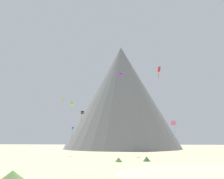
# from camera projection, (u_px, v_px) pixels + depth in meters

# --- Properties ---
(ground_plane) EXTENTS (400.00, 400.00, 0.00)m
(ground_plane) POSITION_uv_depth(u_px,v_px,m) (100.00, 178.00, 25.46)
(ground_plane) COLOR #C6B284
(bush_scatter_east) EXTENTS (3.48, 3.48, 1.04)m
(bush_scatter_east) POSITION_uv_depth(u_px,v_px,m) (12.00, 175.00, 24.83)
(bush_scatter_east) COLOR #568442
(bush_scatter_east) RESTS_ON ground_plane
(bush_near_right) EXTENTS (2.33, 2.33, 0.93)m
(bush_near_right) POSITION_uv_depth(u_px,v_px,m) (119.00, 160.00, 44.76)
(bush_near_right) COLOR #477238
(bush_near_right) RESTS_ON ground_plane
(bush_ridge_crest) EXTENTS (1.92, 1.92, 1.08)m
(bush_ridge_crest) POSITION_uv_depth(u_px,v_px,m) (147.00, 159.00, 45.99)
(bush_ridge_crest) COLOR #386633
(bush_ridge_crest) RESTS_ON ground_plane
(rock_massif) EXTENTS (89.49, 89.49, 61.34)m
(rock_massif) POSITION_uv_depth(u_px,v_px,m) (121.00, 96.00, 121.77)
(rock_massif) COLOR slate
(rock_massif) RESTS_ON ground_plane
(kite_rainbow_low) EXTENTS (1.93, 0.91, 5.60)m
(kite_rainbow_low) POSITION_uv_depth(u_px,v_px,m) (173.00, 123.00, 73.01)
(kite_rainbow_low) COLOR #E5668C
(kite_yellow_mid) EXTENTS (0.60, 0.90, 4.19)m
(kite_yellow_mid) POSITION_uv_depth(u_px,v_px,m) (63.00, 101.00, 88.37)
(kite_yellow_mid) COLOR yellow
(kite_blue_low) EXTENTS (0.69, 0.88, 4.52)m
(kite_blue_low) POSITION_uv_depth(u_px,v_px,m) (73.00, 130.00, 81.20)
(kite_blue_low) COLOR blue
(kite_black_low) EXTENTS (0.98, 1.00, 3.47)m
(kite_black_low) POSITION_uv_depth(u_px,v_px,m) (82.00, 112.00, 69.61)
(kite_black_low) COLOR black
(kite_lime_mid) EXTENTS (1.30, 1.24, 1.31)m
(kite_lime_mid) POSITION_uv_depth(u_px,v_px,m) (72.00, 103.00, 73.73)
(kite_lime_mid) COLOR #8CD133
(kite_red_mid) EXTENTS (0.84, 0.73, 3.11)m
(kite_red_mid) POSITION_uv_depth(u_px,v_px,m) (159.00, 70.00, 50.00)
(kite_red_mid) COLOR red
(kite_violet_high) EXTENTS (1.55, 1.55, 5.05)m
(kite_violet_high) POSITION_uv_depth(u_px,v_px,m) (121.00, 74.00, 80.13)
(kite_violet_high) COLOR purple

